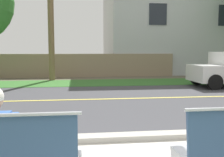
% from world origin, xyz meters
% --- Properties ---
extents(ground_plane, '(140.00, 140.00, 0.00)m').
position_xyz_m(ground_plane, '(0.00, 8.00, 0.00)').
color(ground_plane, '#665B4C').
extents(curb_edge, '(44.00, 0.30, 0.11)m').
position_xyz_m(curb_edge, '(0.00, 2.35, 0.06)').
color(curb_edge, '#ADA89E').
rests_on(curb_edge, ground_plane).
extents(street_asphalt, '(52.00, 8.00, 0.01)m').
position_xyz_m(street_asphalt, '(0.00, 6.50, 0.00)').
color(street_asphalt, '#424247').
rests_on(street_asphalt, ground_plane).
extents(road_centre_line, '(48.00, 0.14, 0.01)m').
position_xyz_m(road_centre_line, '(0.00, 6.50, 0.01)').
color(road_centre_line, '#E0CC4C').
rests_on(road_centre_line, ground_plane).
extents(far_verge_grass, '(48.00, 2.80, 0.02)m').
position_xyz_m(far_verge_grass, '(0.00, 11.12, 0.01)').
color(far_verge_grass, '#38702D').
rests_on(far_verge_grass, ground_plane).
extents(garden_wall, '(13.00, 0.36, 1.40)m').
position_xyz_m(garden_wall, '(-1.20, 14.19, 0.70)').
color(garden_wall, gray).
rests_on(garden_wall, ground_plane).
extents(house_across_street, '(10.80, 6.91, 7.53)m').
position_xyz_m(house_across_street, '(6.61, 17.39, 3.81)').
color(house_across_street, '#B7BCC1').
rests_on(house_across_street, ground_plane).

